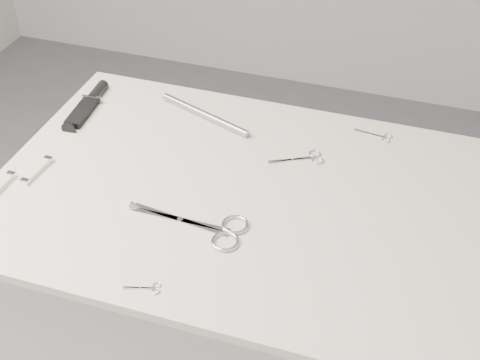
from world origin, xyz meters
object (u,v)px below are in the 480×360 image
(tiny_scissors, at_px, (148,288))
(sheathed_knife, at_px, (89,103))
(large_shears, at_px, (212,228))
(plinth, at_px, (237,336))
(metal_rail, at_px, (205,115))
(pocket_knife_b, at_px, (37,170))
(embroidery_scissors_b, at_px, (378,136))
(embroidery_scissors_a, at_px, (306,158))

(tiny_scissors, height_order, sheathed_knife, sheathed_knife)
(large_shears, bearing_deg, tiny_scissors, -103.67)
(plinth, height_order, tiny_scissors, tiny_scissors)
(plinth, height_order, metal_rail, metal_rail)
(pocket_knife_b, bearing_deg, sheathed_knife, 8.70)
(pocket_knife_b, height_order, metal_rail, metal_rail)
(sheathed_knife, bearing_deg, large_shears, -130.82)
(sheathed_knife, xyz_separation_m, metal_rail, (0.28, 0.04, 0.00))
(sheathed_knife, bearing_deg, embroidery_scissors_b, -86.99)
(embroidery_scissors_b, relative_size, sheathed_knife, 0.46)
(embroidery_scissors_a, xyz_separation_m, sheathed_knife, (-0.55, 0.04, 0.01))
(metal_rail, bearing_deg, pocket_knife_b, -130.71)
(embroidery_scissors_a, bearing_deg, sheathed_knife, 147.32)
(pocket_knife_b, bearing_deg, embroidery_scissors_b, -57.27)
(tiny_scissors, distance_m, pocket_knife_b, 0.42)
(plinth, xyz_separation_m, pocket_knife_b, (-0.42, -0.07, 0.48))
(embroidery_scissors_a, bearing_deg, tiny_scissors, -138.92)
(sheathed_knife, distance_m, pocket_knife_b, 0.27)
(pocket_knife_b, distance_m, metal_rail, 0.40)
(large_shears, height_order, metal_rail, metal_rail)
(plinth, height_order, sheathed_knife, sheathed_knife)
(pocket_knife_b, bearing_deg, plinth, -75.76)
(metal_rail, bearing_deg, tiny_scissors, -80.02)
(embroidery_scissors_b, bearing_deg, sheathed_knife, -164.56)
(large_shears, bearing_deg, embroidery_scissors_a, 70.53)
(embroidery_scissors_a, bearing_deg, metal_rail, 134.62)
(plinth, height_order, embroidery_scissors_b, embroidery_scissors_b)
(plinth, bearing_deg, large_shears, -93.36)
(embroidery_scissors_a, relative_size, metal_rail, 0.45)
(tiny_scissors, distance_m, metal_rail, 0.54)
(tiny_scissors, bearing_deg, large_shears, 56.06)
(embroidery_scissors_a, relative_size, pocket_knife_b, 1.22)
(plinth, height_order, pocket_knife_b, pocket_knife_b)
(large_shears, height_order, embroidery_scissors_b, large_shears)
(metal_rail, bearing_deg, sheathed_knife, -172.28)
(embroidery_scissors_b, distance_m, sheathed_knife, 0.69)
(embroidery_scissors_a, xyz_separation_m, embroidery_scissors_b, (0.14, 0.13, -0.00))
(embroidery_scissors_b, relative_size, tiny_scissors, 1.34)
(plinth, xyz_separation_m, metal_rail, (-0.16, 0.23, 0.48))
(embroidery_scissors_b, xyz_separation_m, sheathed_knife, (-0.69, -0.09, 0.01))
(large_shears, xyz_separation_m, pocket_knife_b, (-0.41, 0.05, 0.00))
(tiny_scissors, height_order, pocket_knife_b, pocket_knife_b)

